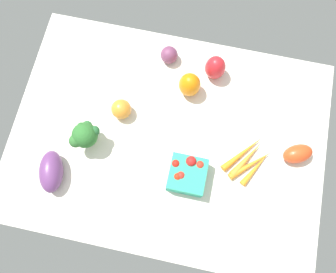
{
  "coord_description": "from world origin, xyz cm",
  "views": [
    {
      "loc": [
        6.21,
        -29.08,
        112.03
      ],
      "look_at": [
        0.0,
        0.0,
        4.0
      ],
      "focal_mm": 36.61,
      "sensor_mm": 36.0,
      "label": 1
    }
  ],
  "objects_px": {
    "berry_basket": "(187,174)",
    "bell_pepper_red": "(215,68)",
    "roma_tomato": "(298,154)",
    "bell_pepper_orange": "(190,85)",
    "broccoli_head": "(84,136)",
    "eggplant": "(51,171)",
    "heirloom_tomato_orange": "(121,109)",
    "carrot_bunch": "(248,161)",
    "red_onion_center": "(169,55)"
  },
  "relations": [
    {
      "from": "red_onion_center",
      "to": "broccoli_head",
      "type": "bearing_deg",
      "value": -119.24
    },
    {
      "from": "berry_basket",
      "to": "carrot_bunch",
      "type": "relative_size",
      "value": 0.64
    },
    {
      "from": "bell_pepper_red",
      "to": "broccoli_head",
      "type": "relative_size",
      "value": 0.84
    },
    {
      "from": "eggplant",
      "to": "roma_tomato",
      "type": "bearing_deg",
      "value": 91.38
    },
    {
      "from": "berry_basket",
      "to": "heirloom_tomato_orange",
      "type": "relative_size",
      "value": 1.72
    },
    {
      "from": "berry_basket",
      "to": "roma_tomato",
      "type": "bearing_deg",
      "value": 22.7
    },
    {
      "from": "berry_basket",
      "to": "roma_tomato",
      "type": "height_order",
      "value": "berry_basket"
    },
    {
      "from": "roma_tomato",
      "to": "carrot_bunch",
      "type": "distance_m",
      "value": 0.16
    },
    {
      "from": "bell_pepper_red",
      "to": "eggplant",
      "type": "height_order",
      "value": "bell_pepper_red"
    },
    {
      "from": "bell_pepper_orange",
      "to": "carrot_bunch",
      "type": "bearing_deg",
      "value": -40.86
    },
    {
      "from": "bell_pepper_red",
      "to": "red_onion_center",
      "type": "bearing_deg",
      "value": 171.65
    },
    {
      "from": "bell_pepper_red",
      "to": "carrot_bunch",
      "type": "distance_m",
      "value": 0.33
    },
    {
      "from": "roma_tomato",
      "to": "bell_pepper_orange",
      "type": "xyz_separation_m",
      "value": [
        -0.38,
        0.15,
        0.02
      ]
    },
    {
      "from": "eggplant",
      "to": "heirloom_tomato_orange",
      "type": "distance_m",
      "value": 0.3
    },
    {
      "from": "berry_basket",
      "to": "bell_pepper_orange",
      "type": "bearing_deg",
      "value": 99.76
    },
    {
      "from": "bell_pepper_red",
      "to": "heirloom_tomato_orange",
      "type": "xyz_separation_m",
      "value": [
        -0.28,
        -0.21,
        -0.02
      ]
    },
    {
      "from": "carrot_bunch",
      "to": "bell_pepper_red",
      "type": "bearing_deg",
      "value": 120.03
    },
    {
      "from": "broccoli_head",
      "to": "heirloom_tomato_orange",
      "type": "bearing_deg",
      "value": 55.54
    },
    {
      "from": "eggplant",
      "to": "roma_tomato",
      "type": "xyz_separation_m",
      "value": [
        0.75,
        0.22,
        -0.01
      ]
    },
    {
      "from": "roma_tomato",
      "to": "broccoli_head",
      "type": "distance_m",
      "value": 0.68
    },
    {
      "from": "red_onion_center",
      "to": "bell_pepper_red",
      "type": "bearing_deg",
      "value": -8.35
    },
    {
      "from": "heirloom_tomato_orange",
      "to": "berry_basket",
      "type": "bearing_deg",
      "value": -33.23
    },
    {
      "from": "eggplant",
      "to": "carrot_bunch",
      "type": "xyz_separation_m",
      "value": [
        0.61,
        0.17,
        -0.03
      ]
    },
    {
      "from": "berry_basket",
      "to": "broccoli_head",
      "type": "distance_m",
      "value": 0.34
    },
    {
      "from": "red_onion_center",
      "to": "berry_basket",
      "type": "bearing_deg",
      "value": -70.31
    },
    {
      "from": "bell_pepper_orange",
      "to": "broccoli_head",
      "type": "distance_m",
      "value": 0.38
    },
    {
      "from": "carrot_bunch",
      "to": "broccoli_head",
      "type": "xyz_separation_m",
      "value": [
        -0.53,
        -0.04,
        0.06
      ]
    },
    {
      "from": "berry_basket",
      "to": "roma_tomato",
      "type": "relative_size",
      "value": 1.19
    },
    {
      "from": "eggplant",
      "to": "broccoli_head",
      "type": "bearing_deg",
      "value": 132.8
    },
    {
      "from": "berry_basket",
      "to": "broccoli_head",
      "type": "relative_size",
      "value": 0.99
    },
    {
      "from": "bell_pepper_red",
      "to": "bell_pepper_orange",
      "type": "bearing_deg",
      "value": -132.4
    },
    {
      "from": "red_onion_center",
      "to": "broccoli_head",
      "type": "height_order",
      "value": "broccoli_head"
    },
    {
      "from": "roma_tomato",
      "to": "broccoli_head",
      "type": "bearing_deg",
      "value": 161.81
    },
    {
      "from": "red_onion_center",
      "to": "carrot_bunch",
      "type": "height_order",
      "value": "red_onion_center"
    },
    {
      "from": "bell_pepper_orange",
      "to": "broccoli_head",
      "type": "height_order",
      "value": "broccoli_head"
    },
    {
      "from": "bell_pepper_red",
      "to": "eggplant",
      "type": "xyz_separation_m",
      "value": [
        -0.44,
        -0.45,
        -0.01
      ]
    },
    {
      "from": "berry_basket",
      "to": "bell_pepper_red",
      "type": "bearing_deg",
      "value": 86.64
    },
    {
      "from": "roma_tomato",
      "to": "heirloom_tomato_orange",
      "type": "bearing_deg",
      "value": 151.15
    },
    {
      "from": "bell_pepper_orange",
      "to": "broccoli_head",
      "type": "xyz_separation_m",
      "value": [
        -0.29,
        -0.25,
        0.02
      ]
    },
    {
      "from": "berry_basket",
      "to": "carrot_bunch",
      "type": "distance_m",
      "value": 0.21
    },
    {
      "from": "heirloom_tomato_orange",
      "to": "roma_tomato",
      "type": "bearing_deg",
      "value": -2.7
    },
    {
      "from": "bell_pepper_red",
      "to": "eggplant",
      "type": "distance_m",
      "value": 0.63
    },
    {
      "from": "berry_basket",
      "to": "heirloom_tomato_orange",
      "type": "height_order",
      "value": "berry_basket"
    },
    {
      "from": "roma_tomato",
      "to": "broccoli_head",
      "type": "xyz_separation_m",
      "value": [
        -0.67,
        -0.09,
        0.04
      ]
    },
    {
      "from": "heirloom_tomato_orange",
      "to": "carrot_bunch",
      "type": "distance_m",
      "value": 0.45
    },
    {
      "from": "heirloom_tomato_orange",
      "to": "bell_pepper_red",
      "type": "bearing_deg",
      "value": 36.59
    },
    {
      "from": "eggplant",
      "to": "carrot_bunch",
      "type": "distance_m",
      "value": 0.63
    },
    {
      "from": "bell_pepper_orange",
      "to": "broccoli_head",
      "type": "relative_size",
      "value": 0.83
    },
    {
      "from": "eggplant",
      "to": "roma_tomato",
      "type": "relative_size",
      "value": 1.39
    },
    {
      "from": "heirloom_tomato_orange",
      "to": "red_onion_center",
      "type": "xyz_separation_m",
      "value": [
        0.11,
        0.23,
        -0.0
      ]
    }
  ]
}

